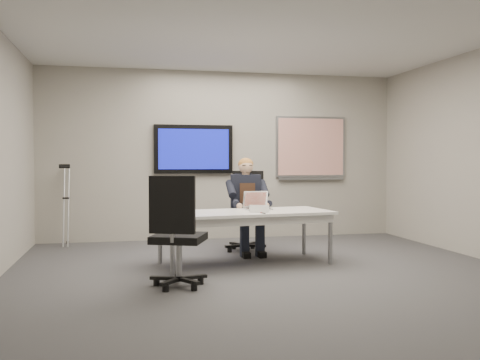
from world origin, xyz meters
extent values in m
cube|color=#3C3B3E|center=(0.00, 0.00, 0.00)|extent=(6.00, 6.00, 0.02)
cube|color=silver|center=(0.00, 0.00, 2.80)|extent=(6.00, 6.00, 0.02)
cube|color=#A29E92|center=(0.00, 3.00, 1.40)|extent=(6.00, 0.02, 2.80)
cube|color=#A29E92|center=(0.00, -3.00, 1.40)|extent=(6.00, 0.02, 2.80)
cube|color=white|center=(-0.14, 0.72, 0.65)|extent=(2.25, 1.15, 0.04)
cube|color=silver|center=(-0.14, 0.72, 0.58)|extent=(2.15, 1.05, 0.09)
cylinder|color=gray|center=(-1.10, 0.23, 0.32)|extent=(0.05, 0.05, 0.63)
cylinder|color=gray|center=(0.91, 0.46, 0.32)|extent=(0.05, 0.05, 0.63)
cylinder|color=gray|center=(-1.19, 0.98, 0.32)|extent=(0.05, 0.05, 0.63)
cylinder|color=gray|center=(0.82, 1.21, 0.32)|extent=(0.05, 0.05, 0.63)
cube|color=black|center=(-0.50, 2.95, 1.50)|extent=(1.30, 0.08, 0.80)
cube|color=#0C1186|center=(-0.50, 2.90, 1.50)|extent=(1.16, 0.01, 0.66)
cube|color=gray|center=(1.55, 2.98, 1.55)|extent=(1.25, 0.04, 1.05)
cube|color=white|center=(1.55, 2.95, 1.55)|extent=(1.18, 0.01, 0.98)
cube|color=gray|center=(1.55, 2.94, 1.00)|extent=(1.18, 0.05, 0.04)
cylinder|color=gray|center=(0.08, 1.66, 0.31)|extent=(0.07, 0.07, 0.40)
cube|color=black|center=(0.08, 1.66, 0.51)|extent=(0.67, 0.67, 0.08)
cube|color=black|center=(0.17, 1.88, 0.87)|extent=(0.45, 0.23, 0.57)
cylinder|color=gray|center=(-1.08, -0.34, 0.31)|extent=(0.07, 0.07, 0.40)
cube|color=black|center=(-1.08, -0.34, 0.51)|extent=(0.65, 0.65, 0.08)
cube|color=black|center=(-1.17, -0.57, 0.87)|extent=(0.45, 0.22, 0.57)
cube|color=black|center=(0.08, 1.62, 0.82)|extent=(0.44, 0.29, 0.57)
cube|color=#342015|center=(0.08, 1.50, 0.85)|extent=(0.22, 0.05, 0.28)
sphere|color=#D8A784|center=(0.08, 1.59, 1.23)|extent=(0.21, 0.21, 0.21)
ellipsoid|color=#915C25|center=(0.08, 1.61, 1.26)|extent=(0.22, 0.22, 0.18)
cube|color=#BABABC|center=(0.08, 0.90, 0.68)|extent=(0.35, 0.25, 0.02)
cube|color=black|center=(0.08, 0.89, 0.69)|extent=(0.29, 0.18, 0.00)
cube|color=#BABABC|center=(0.08, 1.05, 0.79)|extent=(0.34, 0.10, 0.22)
cube|color=red|center=(0.08, 1.04, 0.80)|extent=(0.30, 0.08, 0.18)
cylinder|color=black|center=(0.01, 0.39, 0.67)|extent=(0.03, 0.14, 0.01)
camera|label=1|loc=(-1.63, -5.84, 1.30)|focal=40.00mm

